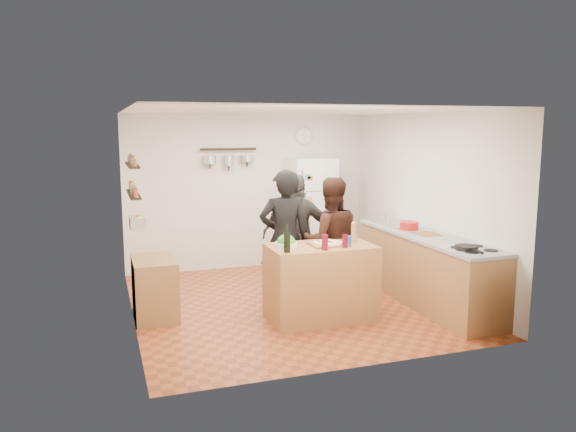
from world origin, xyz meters
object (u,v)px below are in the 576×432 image
object	(u,v)px
red_bowl	(409,226)
salad_bowl	(286,245)
side_table	(155,288)
person_back	(298,235)
skillet	(466,248)
prep_island	(321,282)
person_center	(330,241)
person_left	(285,239)
salt_canister	(348,241)
wine_bottle	(287,242)
fridge	(311,213)
wall_clock	(304,136)
pepper_mill	(354,234)
counter_run	(426,269)

from	to	relation	value
red_bowl	salad_bowl	bearing A→B (deg)	-166.09
salad_bowl	side_table	bearing A→B (deg)	155.90
person_back	skillet	size ratio (longest dim) A/B	6.52
prep_island	salad_bowl	distance (m)	0.64
person_center	side_table	size ratio (longest dim) A/B	2.08
person_left	salt_canister	bearing A→B (deg)	140.37
salad_bowl	red_bowl	xyz separation A→B (m)	(1.92, 0.48, 0.04)
wine_bottle	fridge	size ratio (longest dim) A/B	0.13
wine_bottle	wall_clock	xyz separation A→B (m)	(1.30, 2.99, 1.13)
person_left	pepper_mill	bearing A→B (deg)	154.88
person_left	skillet	world-z (taller)	person_left
salt_canister	skillet	world-z (taller)	salt_canister
wine_bottle	side_table	world-z (taller)	wine_bottle
salt_canister	counter_run	size ratio (longest dim) A/B	0.04
pepper_mill	person_left	world-z (taller)	person_left
person_center	counter_run	distance (m)	1.33
prep_island	red_bowl	size ratio (longest dim) A/B	4.96
salad_bowl	person_center	xyz separation A→B (m)	(0.76, 0.47, -0.10)
fridge	red_bowl	bearing A→B (deg)	-69.93
wine_bottle	skillet	distance (m)	2.04
person_center	pepper_mill	bearing A→B (deg)	114.64
wall_clock	person_left	bearing A→B (deg)	-115.95
salt_canister	red_bowl	bearing A→B (deg)	28.22
person_back	red_bowl	bearing A→B (deg)	-179.98
prep_island	fridge	distance (m)	2.61
salt_canister	skillet	bearing A→B (deg)	-30.56
fridge	salad_bowl	bearing A→B (deg)	-117.11
prep_island	pepper_mill	world-z (taller)	pepper_mill
skillet	red_bowl	xyz separation A→B (m)	(0.05, 1.33, 0.03)
red_bowl	fridge	world-z (taller)	fridge
prep_island	person_center	xyz separation A→B (m)	(0.34, 0.52, 0.38)
person_back	wall_clock	distance (m)	2.25
person_left	fridge	size ratio (longest dim) A/B	0.99
person_center	salt_canister	bearing A→B (deg)	97.93
wine_bottle	prep_island	bearing A→B (deg)	23.75
person_left	skillet	xyz separation A→B (m)	(1.71, -1.39, 0.05)
wine_bottle	salt_canister	xyz separation A→B (m)	(0.80, 0.10, -0.06)
salt_canister	wall_clock	size ratio (longest dim) A/B	0.39
wall_clock	person_center	bearing A→B (deg)	-101.66
prep_island	side_table	xyz separation A→B (m)	(-1.89, 0.71, -0.09)
person_left	counter_run	bearing A→B (deg)	178.39
salt_canister	fridge	world-z (taller)	fridge
salad_bowl	red_bowl	world-z (taller)	red_bowl
wine_bottle	counter_run	bearing A→B (deg)	10.00
person_left	person_back	world-z (taller)	person_left
person_back	wall_clock	size ratio (longest dim) A/B	5.55
wall_clock	side_table	xyz separation A→B (m)	(-2.69, -2.07, -1.78)
side_table	person_left	bearing A→B (deg)	-4.03
pepper_mill	side_table	distance (m)	2.51
prep_island	skillet	size ratio (longest dim) A/B	4.90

